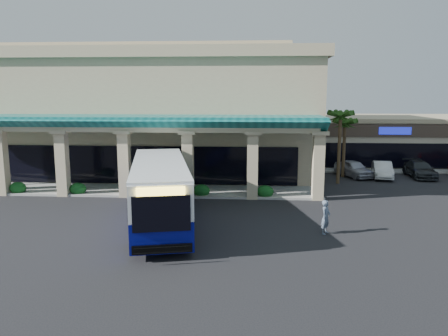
# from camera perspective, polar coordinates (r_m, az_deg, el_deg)

# --- Properties ---
(ground) EXTENTS (110.00, 110.00, 0.00)m
(ground) POSITION_cam_1_polar(r_m,az_deg,el_deg) (25.67, 0.30, -6.67)
(ground) COLOR black
(main_building) EXTENTS (30.80, 14.80, 11.35)m
(main_building) POSITION_cam_1_polar(r_m,az_deg,el_deg) (41.73, -9.46, 7.35)
(main_building) COLOR tan
(main_building) RESTS_ON ground
(arcade) EXTENTS (30.00, 6.20, 5.70)m
(arcade) POSITION_cam_1_polar(r_m,az_deg,el_deg) (33.09, -12.93, 1.80)
(arcade) COLOR #0F5E5E
(arcade) RESTS_ON ground
(strip_mall) EXTENTS (22.50, 12.50, 4.90)m
(strip_mall) POSITION_cam_1_polar(r_m,az_deg,el_deg) (51.56, 22.47, 3.55)
(strip_mall) COLOR beige
(strip_mall) RESTS_ON ground
(palm_0) EXTENTS (2.40, 2.40, 6.60)m
(palm_0) POSITION_cam_1_polar(r_m,az_deg,el_deg) (36.50, 14.84, 3.13)
(palm_0) COLOR #1E4211
(palm_0) RESTS_ON ground
(palm_1) EXTENTS (2.40, 2.40, 5.80)m
(palm_1) POSITION_cam_1_polar(r_m,az_deg,el_deg) (39.66, 15.42, 3.01)
(palm_1) COLOR #1E4211
(palm_1) RESTS_ON ground
(broadleaf_tree) EXTENTS (2.60, 2.60, 4.81)m
(broadleaf_tree) POSITION_cam_1_polar(r_m,az_deg,el_deg) (44.28, 11.56, 3.16)
(broadleaf_tree) COLOR #0F4515
(broadleaf_tree) RESTS_ON ground
(transit_bus) EXTENTS (5.61, 12.87, 3.50)m
(transit_bus) POSITION_cam_1_polar(r_m,az_deg,el_deg) (24.76, -8.38, -3.19)
(transit_bus) COLOR #070B74
(transit_bus) RESTS_ON ground
(pedestrian) EXTENTS (0.71, 0.78, 1.78)m
(pedestrian) POSITION_cam_1_polar(r_m,az_deg,el_deg) (23.40, 13.15, -6.26)
(pedestrian) COLOR #4F5E73
(pedestrian) RESTS_ON ground
(car_silver) EXTENTS (3.19, 4.67, 1.48)m
(car_silver) POSITION_cam_1_polar(r_m,az_deg,el_deg) (40.22, 16.55, -0.07)
(car_silver) COLOR #A3A5B1
(car_silver) RESTS_ON ground
(car_white) EXTENTS (2.23, 4.52, 1.42)m
(car_white) POSITION_cam_1_polar(r_m,az_deg,el_deg) (40.51, 19.97, -0.22)
(car_white) COLOR silver
(car_white) RESTS_ON ground
(car_red) EXTENTS (2.11, 4.86, 1.39)m
(car_red) POSITION_cam_1_polar(r_m,az_deg,el_deg) (42.08, 24.20, -0.16)
(car_red) COLOR #25292C
(car_red) RESTS_ON ground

